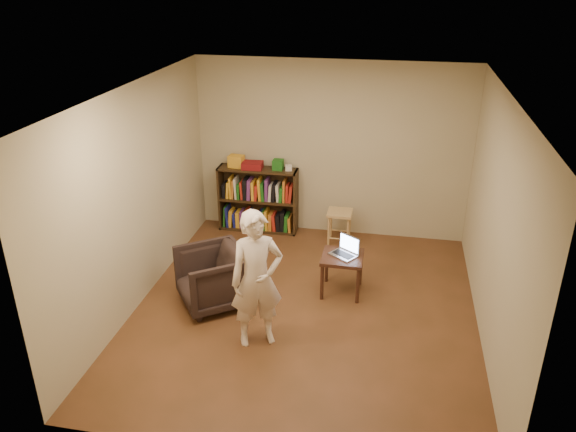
% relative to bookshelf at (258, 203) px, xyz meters
% --- Properties ---
extents(floor, '(4.50, 4.50, 0.00)m').
position_rel_bookshelf_xyz_m(floor, '(1.08, -2.09, -0.44)').
color(floor, '#4D3118').
rests_on(floor, ground).
extents(ceiling, '(4.50, 4.50, 0.00)m').
position_rel_bookshelf_xyz_m(ceiling, '(1.08, -2.09, 2.16)').
color(ceiling, silver).
rests_on(ceiling, wall_back).
extents(wall_back, '(4.00, 0.00, 4.00)m').
position_rel_bookshelf_xyz_m(wall_back, '(1.08, 0.16, 0.86)').
color(wall_back, '#C1B492').
rests_on(wall_back, floor).
extents(wall_left, '(0.00, 4.50, 4.50)m').
position_rel_bookshelf_xyz_m(wall_left, '(-0.92, -2.09, 0.86)').
color(wall_left, '#C1B492').
rests_on(wall_left, floor).
extents(wall_right, '(0.00, 4.50, 4.50)m').
position_rel_bookshelf_xyz_m(wall_right, '(3.08, -2.09, 0.86)').
color(wall_right, '#C1B492').
rests_on(wall_right, floor).
extents(bookshelf, '(1.20, 0.30, 1.00)m').
position_rel_bookshelf_xyz_m(bookshelf, '(0.00, 0.00, 0.00)').
color(bookshelf, black).
rests_on(bookshelf, floor).
extents(box_yellow, '(0.23, 0.18, 0.18)m').
position_rel_bookshelf_xyz_m(box_yellow, '(-0.33, -0.00, 0.65)').
color(box_yellow, gold).
rests_on(box_yellow, bookshelf).
extents(red_cloth, '(0.31, 0.24, 0.10)m').
position_rel_bookshelf_xyz_m(red_cloth, '(-0.07, -0.03, 0.61)').
color(red_cloth, maroon).
rests_on(red_cloth, bookshelf).
extents(box_green, '(0.15, 0.15, 0.15)m').
position_rel_bookshelf_xyz_m(box_green, '(0.31, 0.00, 0.64)').
color(box_green, '#1E651A').
rests_on(box_green, bookshelf).
extents(box_white, '(0.11, 0.11, 0.08)m').
position_rel_bookshelf_xyz_m(box_white, '(0.47, -0.00, 0.60)').
color(box_white, silver).
rests_on(box_white, bookshelf).
extents(stool, '(0.35, 0.35, 0.51)m').
position_rel_bookshelf_xyz_m(stool, '(1.28, -0.26, -0.03)').
color(stool, tan).
rests_on(stool, floor).
extents(armchair, '(1.08, 1.07, 0.71)m').
position_rel_bookshelf_xyz_m(armchair, '(-0.04, -2.14, -0.08)').
color(armchair, black).
rests_on(armchair, floor).
extents(side_table, '(0.50, 0.50, 0.51)m').
position_rel_bookshelf_xyz_m(side_table, '(1.46, -1.59, -0.01)').
color(side_table, '#311D10').
rests_on(side_table, floor).
extents(laptop, '(0.39, 0.37, 0.24)m').
position_rel_bookshelf_xyz_m(laptop, '(1.49, -1.55, 0.13)').
color(laptop, '#ABABAF').
rests_on(laptop, side_table).
extents(person, '(0.67, 0.58, 1.54)m').
position_rel_bookshelf_xyz_m(person, '(0.67, -2.76, 0.33)').
color(person, beige).
rests_on(person, floor).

